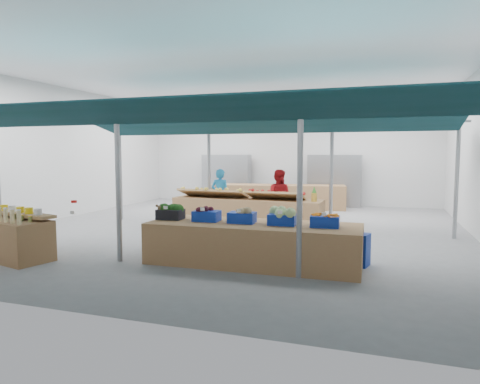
# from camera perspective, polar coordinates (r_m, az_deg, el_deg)

# --- Properties ---
(floor) EXTENTS (13.00, 13.00, 0.00)m
(floor) POSITION_cam_1_polar(r_m,az_deg,el_deg) (11.80, -0.55, -4.99)
(floor) COLOR slate
(floor) RESTS_ON ground
(hall) EXTENTS (13.00, 13.00, 13.00)m
(hall) POSITION_cam_1_polar(r_m,az_deg,el_deg) (13.00, 1.53, 7.65)
(hall) COLOR silver
(hall) RESTS_ON ground
(pole_grid) EXTENTS (10.00, 4.60, 3.00)m
(pole_grid) POSITION_cam_1_polar(r_m,az_deg,el_deg) (9.72, 0.25, 3.57)
(pole_grid) COLOR gray
(pole_grid) RESTS_ON floor
(awnings) EXTENTS (9.50, 7.08, 0.30)m
(awnings) POSITION_cam_1_polar(r_m,az_deg,el_deg) (9.74, 0.26, 9.27)
(awnings) COLOR #0B2F31
(awnings) RESTS_ON pole_grid
(back_shelving_left) EXTENTS (2.00, 0.50, 2.00)m
(back_shelving_left) POSITION_cam_1_polar(r_m,az_deg,el_deg) (18.14, -1.82, 1.76)
(back_shelving_left) COLOR #B23F33
(back_shelving_left) RESTS_ON floor
(back_shelving_right) EXTENTS (2.00, 0.50, 2.00)m
(back_shelving_right) POSITION_cam_1_polar(r_m,az_deg,el_deg) (17.11, 12.46, 1.43)
(back_shelving_right) COLOR #B23F33
(back_shelving_right) RESTS_ON floor
(bottle_shelf) EXTENTS (1.92, 1.43, 1.07)m
(bottle_shelf) POSITION_cam_1_polar(r_m,az_deg,el_deg) (9.62, -28.02, -5.32)
(bottle_shelf) COLOR brown
(bottle_shelf) RESTS_ON floor
(veg_counter) EXTENTS (4.01, 1.41, 0.77)m
(veg_counter) POSITION_cam_1_polar(r_m,az_deg,el_deg) (8.12, 1.77, -6.89)
(veg_counter) COLOR brown
(veg_counter) RESTS_ON floor
(fruit_counter) EXTENTS (4.08, 1.09, 0.87)m
(fruit_counter) POSITION_cam_1_polar(r_m,az_deg,el_deg) (11.59, 0.94, -3.00)
(fruit_counter) COLOR brown
(fruit_counter) RESTS_ON floor
(far_counter) EXTENTS (5.11, 1.87, 0.90)m
(far_counter) POSITION_cam_1_polar(r_m,az_deg,el_deg) (16.21, 4.97, -0.62)
(far_counter) COLOR brown
(far_counter) RESTS_ON floor
(crate_stack) EXTENTS (0.57, 0.46, 0.61)m
(crate_stack) POSITION_cam_1_polar(r_m,az_deg,el_deg) (8.32, 15.06, -7.37)
(crate_stack) COLOR navy
(crate_stack) RESTS_ON floor
(vendor_left) EXTENTS (0.60, 0.41, 1.62)m
(vendor_left) POSITION_cam_1_polar(r_m,az_deg,el_deg) (12.98, -2.64, -0.46)
(vendor_left) COLOR #1B7BB5
(vendor_left) RESTS_ON floor
(vendor_right) EXTENTS (0.81, 0.64, 1.62)m
(vendor_right) POSITION_cam_1_polar(r_m,az_deg,el_deg) (12.44, 5.11, -0.72)
(vendor_right) COLOR #A11318
(vendor_right) RESTS_ON floor
(crate_broccoli) EXTENTS (0.51, 0.41, 0.35)m
(crate_broccoli) POSITION_cam_1_polar(r_m,az_deg,el_deg) (8.64, -9.26, -2.55)
(crate_broccoli) COLOR black
(crate_broccoli) RESTS_ON veg_counter
(crate_beets) EXTENTS (0.51, 0.41, 0.29)m
(crate_beets) POSITION_cam_1_polar(r_m,az_deg,el_deg) (8.33, -4.48, -2.97)
(crate_beets) COLOR navy
(crate_beets) RESTS_ON veg_counter
(crate_celeriac) EXTENTS (0.51, 0.41, 0.31)m
(crate_celeriac) POSITION_cam_1_polar(r_m,az_deg,el_deg) (8.09, 0.26, -3.11)
(crate_celeriac) COLOR navy
(crate_celeriac) RESTS_ON veg_counter
(crate_cabbage) EXTENTS (0.51, 0.41, 0.35)m
(crate_cabbage) POSITION_cam_1_polar(r_m,az_deg,el_deg) (7.90, 5.65, -3.24)
(crate_cabbage) COLOR navy
(crate_cabbage) RESTS_ON veg_counter
(crate_carrots) EXTENTS (0.51, 0.41, 0.29)m
(crate_carrots) POSITION_cam_1_polar(r_m,az_deg,el_deg) (7.79, 11.25, -3.79)
(crate_carrots) COLOR navy
(crate_carrots) RESTS_ON veg_counter
(sparrow) EXTENTS (0.12, 0.09, 0.11)m
(sparrow) POSITION_cam_1_polar(r_m,az_deg,el_deg) (8.59, -10.72, -2.02)
(sparrow) COLOR brown
(sparrow) RESTS_ON crate_broccoli
(pole_ribbon) EXTENTS (0.12, 0.12, 0.28)m
(pole_ribbon) POSITION_cam_1_polar(r_m,az_deg,el_deg) (9.38, -21.28, -1.33)
(pole_ribbon) COLOR red
(pole_ribbon) RESTS_ON pole_grid
(apple_heap_yellow) EXTENTS (1.94, 0.81, 0.27)m
(apple_heap_yellow) POSITION_cam_1_polar(r_m,az_deg,el_deg) (11.79, -3.64, 0.06)
(apple_heap_yellow) COLOR #997247
(apple_heap_yellow) RESTS_ON fruit_counter
(apple_heap_red) EXTENTS (1.54, 0.79, 0.27)m
(apple_heap_red) POSITION_cam_1_polar(r_m,az_deg,el_deg) (11.19, 4.75, -0.23)
(apple_heap_red) COLOR #997247
(apple_heap_red) RESTS_ON fruit_counter
(pineapple) EXTENTS (0.14, 0.14, 0.39)m
(pineapple) POSITION_cam_1_polar(r_m,az_deg,el_deg) (10.96, 9.86, -0.32)
(pineapple) COLOR #8C6019
(pineapple) RESTS_ON fruit_counter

